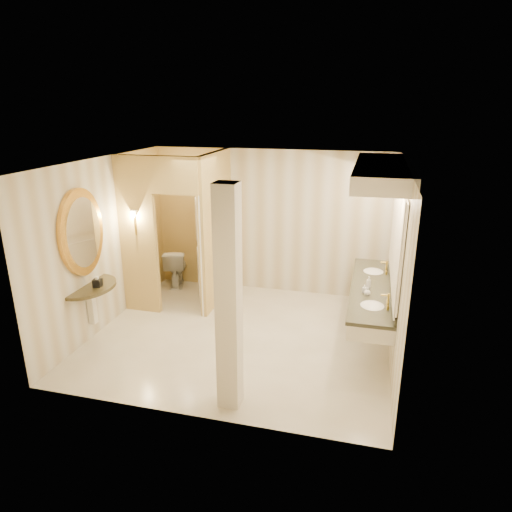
{
  "coord_description": "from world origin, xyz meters",
  "views": [
    {
      "loc": [
        1.82,
        -6.14,
        3.47
      ],
      "look_at": [
        0.2,
        0.2,
        1.28
      ],
      "focal_mm": 32.0,
      "sensor_mm": 36.0,
      "label": 1
    }
  ],
  "objects": [
    {
      "name": "console_shelf",
      "position": [
        -2.21,
        -0.61,
        1.34
      ],
      "size": [
        0.99,
        0.99,
        1.95
      ],
      "color": "black",
      "rests_on": "floor"
    },
    {
      "name": "toilet",
      "position": [
        -1.85,
        1.75,
        0.38
      ],
      "size": [
        0.61,
        0.83,
        0.75
      ],
      "primitive_type": "imported",
      "rotation": [
        0.0,
        0.0,
        3.43
      ],
      "color": "white",
      "rests_on": "floor"
    },
    {
      "name": "soap_bottle_a",
      "position": [
        1.83,
        0.14,
        0.93
      ],
      "size": [
        0.06,
        0.07,
        0.12
      ],
      "primitive_type": "imported",
      "rotation": [
        0.0,
        0.0,
        -0.22
      ],
      "color": "beige",
      "rests_on": "vanity"
    },
    {
      "name": "wall_left",
      "position": [
        -2.25,
        0.0,
        1.35
      ],
      "size": [
        0.02,
        4.0,
        2.7
      ],
      "primitive_type": "cube",
      "color": "beige",
      "rests_on": "floor"
    },
    {
      "name": "tissue_box",
      "position": [
        -2.04,
        -0.61,
        0.93
      ],
      "size": [
        0.13,
        0.13,
        0.12
      ],
      "primitive_type": "cube",
      "rotation": [
        0.0,
        0.0,
        0.16
      ],
      "color": "black",
      "rests_on": "console_shelf"
    },
    {
      "name": "soap_bottle_c",
      "position": [
        1.88,
        0.32,
        0.97
      ],
      "size": [
        0.09,
        0.09,
        0.18
      ],
      "primitive_type": "imported",
      "rotation": [
        0.0,
        0.0,
        0.35
      ],
      "color": "#C6B28C",
      "rests_on": "vanity"
    },
    {
      "name": "ceiling",
      "position": [
        0.0,
        0.0,
        2.7
      ],
      "size": [
        4.5,
        4.5,
        0.0
      ],
      "primitive_type": "plane",
      "rotation": [
        3.14,
        0.0,
        0.0
      ],
      "color": "silver",
      "rests_on": "wall_back"
    },
    {
      "name": "vanity",
      "position": [
        1.98,
        0.4,
        1.63
      ],
      "size": [
        0.75,
        2.72,
        2.09
      ],
      "color": "white",
      "rests_on": "floor"
    },
    {
      "name": "wall_back",
      "position": [
        0.0,
        2.0,
        1.35
      ],
      "size": [
        4.5,
        0.02,
        2.7
      ],
      "primitive_type": "cube",
      "color": "beige",
      "rests_on": "floor"
    },
    {
      "name": "wall_sconce",
      "position": [
        -1.93,
        0.43,
        1.73
      ],
      "size": [
        0.14,
        0.14,
        0.42
      ],
      "color": "gold",
      "rests_on": "toilet_closet"
    },
    {
      "name": "pillar",
      "position": [
        0.35,
        -1.64,
        1.35
      ],
      "size": [
        0.26,
        0.26,
        2.7
      ],
      "primitive_type": "cube",
      "color": "white",
      "rests_on": "floor"
    },
    {
      "name": "wall_right",
      "position": [
        2.25,
        0.0,
        1.35
      ],
      "size": [
        0.02,
        4.0,
        2.7
      ],
      "primitive_type": "cube",
      "color": "beige",
      "rests_on": "floor"
    },
    {
      "name": "soap_bottle_b",
      "position": [
        1.87,
        0.05,
        0.93
      ],
      "size": [
        0.12,
        0.12,
        0.12
      ],
      "primitive_type": "imported",
      "rotation": [
        0.0,
        0.0,
        0.31
      ],
      "color": "silver",
      "rests_on": "vanity"
    },
    {
      "name": "toilet_closet",
      "position": [
        -1.12,
        0.97,
        1.39
      ],
      "size": [
        1.5,
        1.55,
        2.7
      ],
      "color": "#D7B870",
      "rests_on": "floor"
    },
    {
      "name": "floor",
      "position": [
        0.0,
        0.0,
        0.0
      ],
      "size": [
        4.5,
        4.5,
        0.0
      ],
      "primitive_type": "plane",
      "color": "#EFE5CE",
      "rests_on": "ground"
    },
    {
      "name": "wall_front",
      "position": [
        0.0,
        -2.0,
        1.35
      ],
      "size": [
        4.5,
        0.02,
        2.7
      ],
      "primitive_type": "cube",
      "color": "beige",
      "rests_on": "floor"
    }
  ]
}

